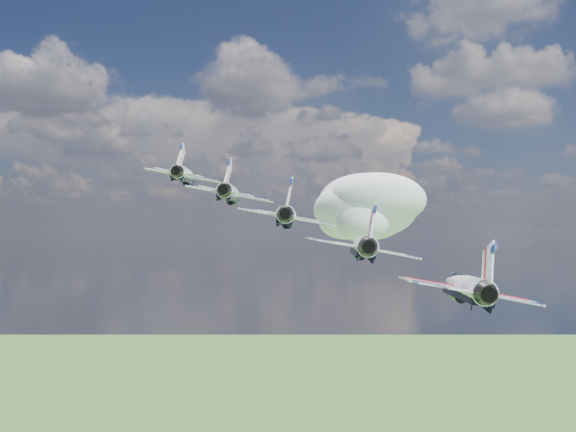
% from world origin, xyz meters
% --- Properties ---
extents(cloud_far, '(62.08, 48.78, 24.39)m').
position_xyz_m(cloud_far, '(-6.76, 173.08, 164.34)').
color(cloud_far, white).
extents(jet_0, '(13.63, 17.67, 6.79)m').
position_xyz_m(jet_0, '(-11.98, 15.12, 164.75)').
color(jet_0, silver).
extents(jet_1, '(13.63, 17.67, 6.79)m').
position_xyz_m(jet_1, '(-2.65, 6.10, 161.35)').
color(jet_1, white).
extents(jet_2, '(13.63, 17.67, 6.79)m').
position_xyz_m(jet_2, '(6.68, -2.91, 157.95)').
color(jet_2, white).
extents(jet_3, '(13.63, 17.67, 6.79)m').
position_xyz_m(jet_3, '(16.01, -11.93, 154.55)').
color(jet_3, white).
extents(jet_4, '(13.63, 17.67, 6.79)m').
position_xyz_m(jet_4, '(25.34, -20.94, 151.15)').
color(jet_4, silver).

